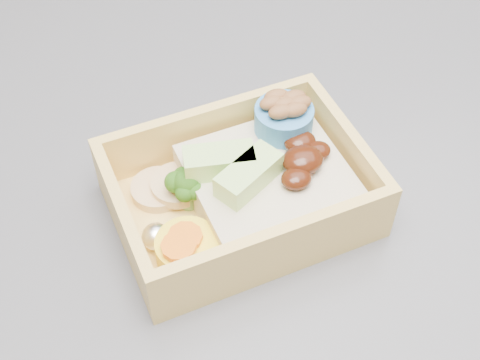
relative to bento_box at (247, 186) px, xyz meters
name	(u,v)px	position (x,y,z in m)	size (l,w,h in m)	color
bento_box	(247,186)	(0.00, 0.00, 0.00)	(0.17, 0.13, 0.06)	#EFC563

